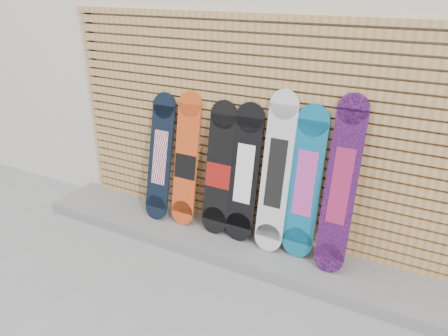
{
  "coord_description": "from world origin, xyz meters",
  "views": [
    {
      "loc": [
        1.53,
        -2.72,
        2.57
      ],
      "look_at": [
        -0.35,
        0.75,
        0.85
      ],
      "focal_mm": 35.0,
      "sensor_mm": 36.0,
      "label": 1
    }
  ],
  "objects_px": {
    "snowboard_2": "(219,170)",
    "snowboard_6": "(341,186)",
    "snowboard_3": "(244,174)",
    "snowboard_5": "(305,183)",
    "snowboard_4": "(276,173)",
    "snowboard_0": "(160,157)",
    "snowboard_1": "(186,161)"
  },
  "relations": [
    {
      "from": "snowboard_2",
      "to": "snowboard_6",
      "type": "distance_m",
      "value": 1.24
    },
    {
      "from": "snowboard_3",
      "to": "snowboard_5",
      "type": "bearing_deg",
      "value": 0.64
    },
    {
      "from": "snowboard_4",
      "to": "snowboard_6",
      "type": "distance_m",
      "value": 0.61
    },
    {
      "from": "snowboard_0",
      "to": "snowboard_5",
      "type": "distance_m",
      "value": 1.61
    },
    {
      "from": "snowboard_1",
      "to": "snowboard_4",
      "type": "bearing_deg",
      "value": -0.54
    },
    {
      "from": "snowboard_2",
      "to": "snowboard_3",
      "type": "xyz_separation_m",
      "value": [
        0.29,
        0.0,
        0.02
      ]
    },
    {
      "from": "snowboard_5",
      "to": "snowboard_1",
      "type": "bearing_deg",
      "value": -179.47
    },
    {
      "from": "snowboard_6",
      "to": "snowboard_2",
      "type": "bearing_deg",
      "value": 178.32
    },
    {
      "from": "snowboard_1",
      "to": "snowboard_5",
      "type": "relative_size",
      "value": 0.98
    },
    {
      "from": "snowboard_0",
      "to": "snowboard_6",
      "type": "distance_m",
      "value": 1.95
    },
    {
      "from": "snowboard_5",
      "to": "snowboard_2",
      "type": "bearing_deg",
      "value": -179.44
    },
    {
      "from": "snowboard_2",
      "to": "snowboard_6",
      "type": "height_order",
      "value": "snowboard_6"
    },
    {
      "from": "snowboard_0",
      "to": "snowboard_4",
      "type": "relative_size",
      "value": 0.88
    },
    {
      "from": "snowboard_1",
      "to": "snowboard_2",
      "type": "bearing_deg",
      "value": 0.48
    },
    {
      "from": "snowboard_1",
      "to": "snowboard_2",
      "type": "xyz_separation_m",
      "value": [
        0.39,
        0.0,
        -0.02
      ]
    },
    {
      "from": "snowboard_4",
      "to": "snowboard_5",
      "type": "relative_size",
      "value": 1.07
    },
    {
      "from": "snowboard_0",
      "to": "snowboard_6",
      "type": "bearing_deg",
      "value": -0.36
    },
    {
      "from": "snowboard_3",
      "to": "snowboard_2",
      "type": "bearing_deg",
      "value": -179.62
    },
    {
      "from": "snowboard_1",
      "to": "snowboard_2",
      "type": "relative_size",
      "value": 1.03
    },
    {
      "from": "snowboard_5",
      "to": "snowboard_0",
      "type": "bearing_deg",
      "value": -178.83
    },
    {
      "from": "snowboard_0",
      "to": "snowboard_2",
      "type": "distance_m",
      "value": 0.71
    },
    {
      "from": "snowboard_4",
      "to": "snowboard_1",
      "type": "bearing_deg",
      "value": 179.46
    },
    {
      "from": "snowboard_0",
      "to": "snowboard_1",
      "type": "relative_size",
      "value": 0.96
    },
    {
      "from": "snowboard_2",
      "to": "snowboard_1",
      "type": "bearing_deg",
      "value": -179.52
    },
    {
      "from": "snowboard_6",
      "to": "snowboard_5",
      "type": "bearing_deg",
      "value": 172.29
    },
    {
      "from": "snowboard_0",
      "to": "snowboard_2",
      "type": "xyz_separation_m",
      "value": [
        0.71,
        0.02,
        -0.01
      ]
    },
    {
      "from": "snowboard_1",
      "to": "snowboard_5",
      "type": "distance_m",
      "value": 1.29
    },
    {
      "from": "snowboard_3",
      "to": "snowboard_5",
      "type": "distance_m",
      "value": 0.62
    },
    {
      "from": "snowboard_6",
      "to": "snowboard_1",
      "type": "bearing_deg",
      "value": 178.84
    },
    {
      "from": "snowboard_0",
      "to": "snowboard_3",
      "type": "bearing_deg",
      "value": 1.49
    },
    {
      "from": "snowboard_3",
      "to": "snowboard_6",
      "type": "relative_size",
      "value": 0.87
    },
    {
      "from": "snowboard_4",
      "to": "snowboard_5",
      "type": "xyz_separation_m",
      "value": [
        0.28,
        0.02,
        -0.05
      ]
    }
  ]
}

